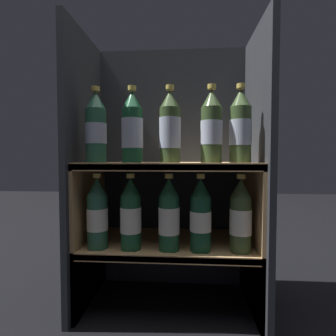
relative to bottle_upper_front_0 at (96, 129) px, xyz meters
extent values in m
plane|color=black|center=(0.23, -0.06, -0.61)|extent=(6.00, 6.00, 0.00)
cube|color=#23262B|center=(0.23, 0.26, -0.14)|extent=(0.62, 0.02, 0.95)
cube|color=#23262B|center=(-0.07, 0.09, -0.14)|extent=(0.02, 0.35, 0.95)
cube|color=#23262B|center=(0.53, 0.09, -0.14)|extent=(0.02, 0.35, 0.95)
cube|color=tan|center=(0.23, 0.09, -0.39)|extent=(0.58, 0.31, 0.02)
cube|color=tan|center=(0.23, -0.05, -0.39)|extent=(0.58, 0.02, 0.03)
cube|color=tan|center=(-0.06, 0.09, -0.51)|extent=(0.01, 0.31, 0.21)
cube|color=tan|center=(0.51, 0.09, -0.51)|extent=(0.01, 0.31, 0.21)
cube|color=tan|center=(0.23, 0.09, -0.12)|extent=(0.58, 0.31, 0.02)
cube|color=tan|center=(0.23, -0.05, -0.12)|extent=(0.58, 0.02, 0.03)
cube|color=tan|center=(-0.06, 0.09, -0.37)|extent=(0.01, 0.31, 0.49)
cube|color=tan|center=(0.51, 0.09, -0.37)|extent=(0.01, 0.31, 0.49)
cylinder|color=#285B42|center=(0.00, 0.00, -0.02)|extent=(0.07, 0.07, 0.17)
cylinder|color=#9EA8BC|center=(0.00, 0.00, -0.01)|extent=(0.07, 0.07, 0.06)
cone|color=#285B42|center=(0.00, 0.00, 0.09)|extent=(0.06, 0.06, 0.06)
cylinder|color=gold|center=(0.00, 0.00, 0.13)|extent=(0.03, 0.03, 0.01)
cylinder|color=#194C2D|center=(0.12, 0.00, -0.02)|extent=(0.07, 0.07, 0.17)
cylinder|color=#9EA8BC|center=(0.12, 0.00, -0.01)|extent=(0.07, 0.07, 0.09)
cone|color=#194C2D|center=(0.12, 0.00, 0.09)|extent=(0.06, 0.06, 0.06)
cylinder|color=gold|center=(0.12, 0.00, 0.13)|extent=(0.03, 0.03, 0.01)
cylinder|color=#384C28|center=(0.24, 0.00, -0.02)|extent=(0.07, 0.07, 0.17)
cylinder|color=#9EA8BC|center=(0.24, 0.00, -0.01)|extent=(0.07, 0.07, 0.10)
cone|color=#384C28|center=(0.24, 0.00, 0.09)|extent=(0.06, 0.06, 0.06)
cylinder|color=gold|center=(0.24, 0.00, 0.13)|extent=(0.03, 0.03, 0.01)
cylinder|color=#384C28|center=(0.36, 0.00, -0.02)|extent=(0.07, 0.07, 0.17)
cylinder|color=#9EA8BC|center=(0.36, 0.00, -0.01)|extent=(0.07, 0.07, 0.07)
cone|color=#384C28|center=(0.36, 0.00, 0.09)|extent=(0.06, 0.06, 0.06)
cylinder|color=gold|center=(0.36, 0.00, 0.13)|extent=(0.03, 0.03, 0.01)
cylinder|color=#384C28|center=(0.45, 0.00, -0.02)|extent=(0.07, 0.07, 0.17)
cylinder|color=#9EA8BC|center=(0.45, 0.00, -0.01)|extent=(0.07, 0.07, 0.08)
cone|color=#384C28|center=(0.45, 0.00, 0.09)|extent=(0.06, 0.06, 0.06)
cylinder|color=gold|center=(0.45, 0.00, 0.13)|extent=(0.03, 0.03, 0.01)
cylinder|color=#285B42|center=(0.00, 0.00, -0.30)|extent=(0.07, 0.07, 0.17)
cylinder|color=silver|center=(0.00, 0.00, -0.29)|extent=(0.07, 0.07, 0.07)
cone|color=#285B42|center=(0.00, 0.00, -0.18)|extent=(0.06, 0.06, 0.06)
cylinder|color=gold|center=(0.00, 0.00, -0.15)|extent=(0.03, 0.03, 0.01)
cylinder|color=#194C2D|center=(0.11, 0.00, -0.30)|extent=(0.07, 0.07, 0.17)
cylinder|color=silver|center=(0.11, 0.00, -0.29)|extent=(0.07, 0.07, 0.08)
cone|color=#194C2D|center=(0.11, 0.00, -0.18)|extent=(0.06, 0.06, 0.06)
cylinder|color=gold|center=(0.11, 0.00, -0.15)|extent=(0.03, 0.03, 0.01)
cylinder|color=#194C2D|center=(0.23, 0.00, -0.30)|extent=(0.07, 0.07, 0.17)
cylinder|color=silver|center=(0.23, 0.00, -0.29)|extent=(0.07, 0.07, 0.08)
cone|color=#194C2D|center=(0.23, 0.00, -0.18)|extent=(0.06, 0.06, 0.06)
cylinder|color=gold|center=(0.23, 0.00, -0.15)|extent=(0.03, 0.03, 0.01)
cylinder|color=#144228|center=(0.33, 0.00, -0.30)|extent=(0.07, 0.07, 0.17)
cylinder|color=silver|center=(0.33, 0.00, -0.29)|extent=(0.07, 0.07, 0.06)
cone|color=#144228|center=(0.33, 0.00, -0.18)|extent=(0.06, 0.06, 0.06)
cylinder|color=gold|center=(0.33, 0.00, -0.15)|extent=(0.03, 0.03, 0.01)
cylinder|color=#384C28|center=(0.46, 0.00, -0.30)|extent=(0.07, 0.07, 0.17)
cylinder|color=silver|center=(0.46, 0.00, -0.29)|extent=(0.07, 0.07, 0.08)
cone|color=#384C28|center=(0.46, 0.00, -0.18)|extent=(0.06, 0.06, 0.06)
cylinder|color=gold|center=(0.46, 0.00, -0.15)|extent=(0.03, 0.03, 0.01)
camera|label=1|loc=(0.29, -0.82, -0.09)|focal=28.00mm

